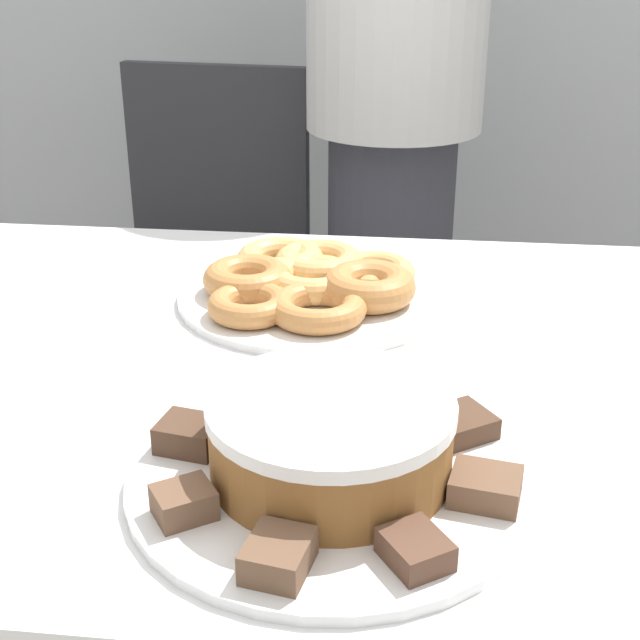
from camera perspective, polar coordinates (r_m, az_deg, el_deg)
table at (r=0.98m, az=2.48°, el=-6.98°), size 1.98×0.83×0.75m
person_standing at (r=1.74m, az=4.66°, el=13.78°), size 0.33×0.33×1.64m
office_chair_left at (r=1.89m, az=-7.62°, el=0.96°), size 0.49×0.49×0.91m
plate_cake at (r=0.75m, az=0.67°, el=-10.01°), size 0.34×0.34×0.01m
plate_donuts at (r=1.10m, az=-0.45°, el=1.59°), size 0.33×0.33×0.01m
frosted_cake at (r=0.73m, az=0.69°, el=-7.46°), size 0.20×0.20×0.07m
lamington_0 at (r=0.66m, az=6.12°, el=-14.39°), size 0.06×0.06×0.02m
lamington_1 at (r=0.72m, az=10.55°, el=-10.45°), size 0.06×0.06×0.02m
lamington_2 at (r=0.80m, az=8.76°, el=-6.64°), size 0.08×0.07×0.02m
lamington_3 at (r=0.85m, az=3.17°, el=-4.37°), size 0.06×0.07×0.03m
lamington_4 at (r=0.84m, az=-3.44°, el=-4.79°), size 0.07×0.08×0.02m
lamington_5 at (r=0.78m, az=-8.36°, el=-7.27°), size 0.06×0.05×0.03m
lamington_6 at (r=0.70m, az=-8.71°, el=-11.46°), size 0.06×0.06×0.02m
lamington_7 at (r=0.65m, az=-2.70°, el=-14.83°), size 0.05×0.06×0.02m
donut_0 at (r=1.09m, az=-0.46°, el=2.63°), size 0.12×0.12×0.03m
donut_1 at (r=1.15m, az=-0.07°, el=3.71°), size 0.11×0.11×0.03m
donut_2 at (r=1.15m, az=-2.56°, el=3.85°), size 0.11×0.11×0.03m
donut_3 at (r=1.09m, az=-4.66°, el=2.65°), size 0.11×0.11×0.04m
donut_4 at (r=1.03m, az=-4.49°, el=0.97°), size 0.10×0.10×0.03m
donut_5 at (r=1.02m, az=-0.16°, el=0.81°), size 0.11×0.11×0.03m
donut_6 at (r=1.06m, az=3.26°, el=2.16°), size 0.11×0.11×0.04m
donut_7 at (r=1.12m, az=3.31°, el=3.06°), size 0.11×0.11×0.03m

